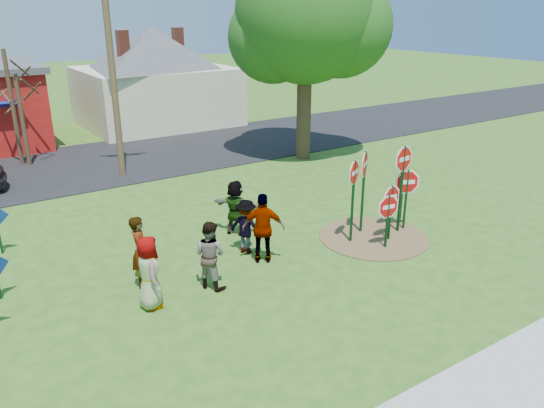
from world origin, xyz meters
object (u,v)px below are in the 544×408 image
(person_a, at_px, (149,272))
(person_b, at_px, (140,251))
(leafy_tree, at_px, (309,20))
(stop_sign_a, at_px, (388,210))
(stop_sign_b, at_px, (354,180))
(utility_pole, at_px, (112,65))
(stop_sign_d, at_px, (404,175))
(stop_sign_c, at_px, (403,169))

(person_a, distance_m, person_b, 1.09)
(person_a, distance_m, leafy_tree, 14.40)
(stop_sign_a, distance_m, stop_sign_b, 1.26)
(utility_pole, bearing_deg, person_a, -105.31)
(stop_sign_b, relative_size, utility_pole, 0.31)
(stop_sign_b, xyz_separation_m, utility_pole, (-3.35, 10.07, 2.48))
(stop_sign_b, relative_size, leafy_tree, 0.28)
(stop_sign_a, relative_size, stop_sign_d, 0.74)
(stop_sign_c, distance_m, person_b, 7.79)
(stop_sign_c, relative_size, person_b, 1.56)
(stop_sign_b, xyz_separation_m, stop_sign_d, (2.19, 0.17, -0.26))
(stop_sign_a, relative_size, stop_sign_b, 0.66)
(stop_sign_d, height_order, person_a, stop_sign_d)
(stop_sign_c, bearing_deg, leafy_tree, 63.07)
(stop_sign_a, relative_size, utility_pole, 0.21)
(utility_pole, xyz_separation_m, leafy_tree, (7.83, -1.95, 1.54))
(person_b, distance_m, utility_pole, 10.15)
(person_b, relative_size, utility_pole, 0.22)
(person_a, bearing_deg, utility_pole, -8.64)
(stop_sign_c, height_order, utility_pole, utility_pole)
(stop_sign_a, height_order, stop_sign_d, stop_sign_d)
(stop_sign_a, height_order, person_b, person_b)
(stop_sign_b, height_order, stop_sign_d, stop_sign_b)
(stop_sign_a, relative_size, leafy_tree, 0.19)
(stop_sign_a, bearing_deg, stop_sign_d, 39.35)
(leafy_tree, bearing_deg, stop_sign_b, -118.90)
(stop_sign_d, distance_m, person_b, 8.20)
(stop_sign_c, bearing_deg, person_b, 163.24)
(stop_sign_d, distance_m, leafy_tree, 9.31)
(stop_sign_b, distance_m, stop_sign_d, 2.21)
(stop_sign_b, distance_m, stop_sign_c, 1.71)
(utility_pole, bearing_deg, stop_sign_a, -70.41)
(stop_sign_a, xyz_separation_m, leafy_tree, (3.94, 8.98, 4.76))
(stop_sign_a, distance_m, leafy_tree, 10.90)
(person_b, bearing_deg, stop_sign_c, -75.86)
(person_a, height_order, leafy_tree, leafy_tree)
(person_b, height_order, utility_pole, utility_pole)
(stop_sign_c, height_order, stop_sign_d, stop_sign_c)
(stop_sign_a, xyz_separation_m, stop_sign_c, (1.15, 0.63, 0.85))
(leafy_tree, bearing_deg, person_a, -142.02)
(person_a, xyz_separation_m, utility_pole, (2.81, 10.25, 3.50))
(stop_sign_d, xyz_separation_m, person_a, (-8.34, -0.35, -0.76))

